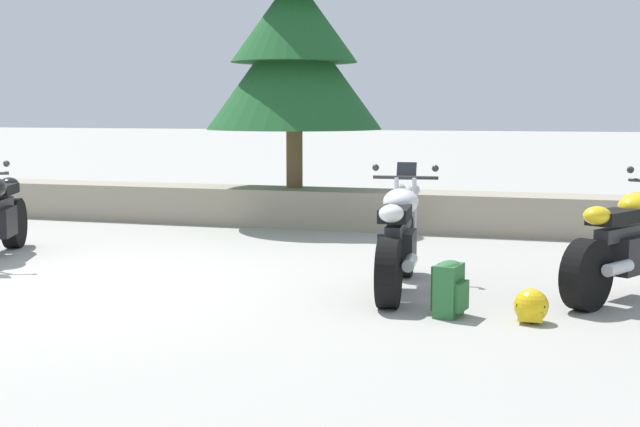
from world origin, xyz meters
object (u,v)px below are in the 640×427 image
at_px(rider_backpack, 450,288).
at_px(rider_helmet, 531,306).
at_px(pine_tree_far_left, 294,50).
at_px(motorcycle_white_centre, 399,240).
at_px(motorcycle_yellow_far_right, 629,245).

bearing_deg(rider_backpack, rider_helmet, -3.15).
bearing_deg(rider_helmet, pine_tree_far_left, 125.72).
distance_m(rider_backpack, pine_tree_far_left, 6.41).
bearing_deg(motorcycle_white_centre, pine_tree_far_left, 119.97).
height_order(motorcycle_white_centre, motorcycle_yellow_far_right, same).
bearing_deg(motorcycle_yellow_far_right, rider_helmet, -122.79).
relative_size(motorcycle_yellow_far_right, rider_helmet, 6.68).
xyz_separation_m(motorcycle_yellow_far_right, rider_helmet, (-0.80, -1.24, -0.35)).
relative_size(motorcycle_white_centre, rider_backpack, 4.40).
distance_m(motorcycle_white_centre, rider_helmet, 1.63).
relative_size(motorcycle_white_centre, rider_helmet, 7.38).
bearing_deg(pine_tree_far_left, rider_backpack, -59.27).
bearing_deg(rider_helmet, motorcycle_white_centre, 143.50).
bearing_deg(motorcycle_white_centre, motorcycle_yellow_far_right, 7.86).
bearing_deg(rider_backpack, motorcycle_yellow_far_right, 39.38).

